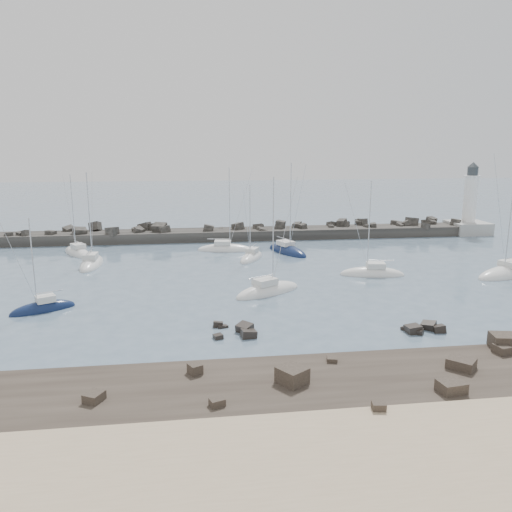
{
  "coord_description": "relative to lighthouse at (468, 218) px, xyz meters",
  "views": [
    {
      "loc": [
        -7.39,
        -52.99,
        16.88
      ],
      "look_at": [
        1.29,
        12.0,
        2.41
      ],
      "focal_mm": 35.0,
      "sensor_mm": 36.0,
      "label": 1
    }
  ],
  "objects": [
    {
      "name": "sailboat_5",
      "position": [
        -45.23,
        -17.19,
        -2.94
      ],
      "size": [
        5.53,
        7.91,
        12.28
      ],
      "color": "white",
      "rests_on": "ground"
    },
    {
      "name": "breakwater",
      "position": [
        -54.62,
        0.04,
        -2.74
      ],
      "size": [
        115.0,
        7.3,
        5.23
      ],
      "color": "#2A2826",
      "rests_on": "ground"
    },
    {
      "name": "sailboat_4",
      "position": [
        -48.73,
        -10.44,
        -2.96
      ],
      "size": [
        9.66,
        4.37,
        14.64
      ],
      "color": "white",
      "rests_on": "ground"
    },
    {
      "name": "sand_strip",
      "position": [
        -47.0,
        -70.0,
        -3.09
      ],
      "size": [
        140.0,
        14.0,
        1.0
      ],
      "primitive_type": "cube",
      "color": "tan",
      "rests_on": "ground"
    },
    {
      "name": "rock_shelf",
      "position": [
        -47.18,
        -59.93,
        -3.07
      ],
      "size": [
        140.0,
        12.73,
        1.9
      ],
      "color": "#2C241E",
      "rests_on": "ground"
    },
    {
      "name": "rock_cluster_near",
      "position": [
        -50.09,
        -47.64,
        -2.96
      ],
      "size": [
        4.03,
        4.22,
        1.41
      ],
      "color": "black",
      "rests_on": "ground"
    },
    {
      "name": "ground",
      "position": [
        -47.0,
        -38.0,
        -3.09
      ],
      "size": [
        400.0,
        400.0,
        0.0
      ],
      "primitive_type": "plane",
      "color": "slate",
      "rests_on": "ground"
    },
    {
      "name": "sailboat_7",
      "position": [
        -38.88,
        -13.16,
        -2.94
      ],
      "size": [
        6.53,
        10.29,
        15.55
      ],
      "color": "#0F1D41",
      "rests_on": "ground"
    },
    {
      "name": "sailboat_2",
      "position": [
        -69.94,
        -38.62,
        -2.94
      ],
      "size": [
        6.8,
        4.98,
        10.77
      ],
      "color": "#0F1D41",
      "rests_on": "ground"
    },
    {
      "name": "sailboat_1",
      "position": [
        -72.37,
        -9.95,
        -2.95
      ],
      "size": [
        6.82,
        8.7,
        13.68
      ],
      "color": "white",
      "rests_on": "ground"
    },
    {
      "name": "sailboat_3",
      "position": [
        -68.69,
        -18.38,
        -2.93
      ],
      "size": [
        3.11,
        9.14,
        14.44
      ],
      "color": "white",
      "rests_on": "ground"
    },
    {
      "name": "sailboat_9",
      "position": [
        -12.39,
        -31.54,
        -2.94
      ],
      "size": [
        11.68,
        7.15,
        17.55
      ],
      "color": "white",
      "rests_on": "ground"
    },
    {
      "name": "sailboat_8",
      "position": [
        -30.43,
        -29.11,
        -2.94
      ],
      "size": [
        8.92,
        4.28,
        13.65
      ],
      "color": "white",
      "rests_on": "ground"
    },
    {
      "name": "sailboat_6",
      "position": [
        -45.55,
        -35.36,
        -2.94
      ],
      "size": [
        9.37,
        7.18,
        14.63
      ],
      "color": "white",
      "rests_on": "ground"
    },
    {
      "name": "rock_cluster_far",
      "position": [
        -33.42,
        -49.55,
        -2.97
      ],
      "size": [
        3.96,
        2.6,
        1.5
      ],
      "color": "black",
      "rests_on": "ground"
    },
    {
      "name": "lighthouse",
      "position": [
        0.0,
        0.0,
        0.0
      ],
      "size": [
        7.0,
        7.0,
        14.6
      ],
      "color": "#9D9D98",
      "rests_on": "ground"
    }
  ]
}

